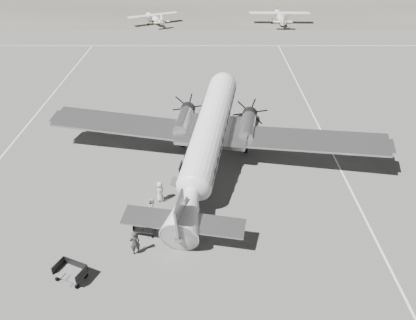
{
  "coord_description": "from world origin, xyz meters",
  "views": [
    {
      "loc": [
        0.62,
        -25.0,
        19.2
      ],
      "look_at": [
        0.63,
        1.96,
        2.2
      ],
      "focal_mm": 35.0,
      "sensor_mm": 36.0,
      "label": 1
    }
  ],
  "objects_px": {
    "baggage_cart_near": "(145,228)",
    "passenger": "(160,192)",
    "ground_crew": "(135,243)",
    "light_plane_right": "(279,18)",
    "baggage_cart_far": "(71,273)",
    "dc3_airliner": "(208,140)",
    "ramp_agent": "(153,207)",
    "light_plane_left": "(154,19)"
  },
  "relations": [
    {
      "from": "light_plane_right",
      "to": "passenger",
      "type": "xyz_separation_m",
      "value": [
        -17.14,
        -54.26,
        -0.34
      ]
    },
    {
      "from": "light_plane_left",
      "to": "ground_crew",
      "type": "xyz_separation_m",
      "value": [
        5.41,
        -59.4,
        -0.1
      ]
    },
    {
      "from": "light_plane_left",
      "to": "baggage_cart_far",
      "type": "xyz_separation_m",
      "value": [
        1.84,
        -61.56,
        -0.48
      ]
    },
    {
      "from": "baggage_cart_near",
      "to": "ramp_agent",
      "type": "height_order",
      "value": "ramp_agent"
    },
    {
      "from": "baggage_cart_near",
      "to": "ground_crew",
      "type": "xyz_separation_m",
      "value": [
        -0.36,
        -1.9,
        0.48
      ]
    },
    {
      "from": "baggage_cart_near",
      "to": "light_plane_right",
      "type": "bearing_deg",
      "value": 81.62
    },
    {
      "from": "ramp_agent",
      "to": "passenger",
      "type": "distance_m",
      "value": 1.82
    },
    {
      "from": "ground_crew",
      "to": "dc3_airliner",
      "type": "bearing_deg",
      "value": -141.35
    },
    {
      "from": "dc3_airliner",
      "to": "light_plane_left",
      "type": "height_order",
      "value": "dc3_airliner"
    },
    {
      "from": "light_plane_right",
      "to": "ground_crew",
      "type": "distance_m",
      "value": 62.52
    },
    {
      "from": "passenger",
      "to": "light_plane_right",
      "type": "bearing_deg",
      "value": -11.27
    },
    {
      "from": "light_plane_right",
      "to": "light_plane_left",
      "type": "bearing_deg",
      "value": -177.91
    },
    {
      "from": "dc3_airliner",
      "to": "baggage_cart_near",
      "type": "xyz_separation_m",
      "value": [
        -4.33,
        -7.97,
        -2.42
      ]
    },
    {
      "from": "ground_crew",
      "to": "baggage_cart_far",
      "type": "bearing_deg",
      "value": 5.25
    },
    {
      "from": "dc3_airliner",
      "to": "ground_crew",
      "type": "height_order",
      "value": "dc3_airliner"
    },
    {
      "from": "light_plane_left",
      "to": "baggage_cart_far",
      "type": "height_order",
      "value": "light_plane_left"
    },
    {
      "from": "baggage_cart_near",
      "to": "passenger",
      "type": "bearing_deg",
      "value": 88.05
    },
    {
      "from": "baggage_cart_far",
      "to": "ramp_agent",
      "type": "height_order",
      "value": "ramp_agent"
    },
    {
      "from": "ground_crew",
      "to": "passenger",
      "type": "bearing_deg",
      "value": -126.65
    },
    {
      "from": "baggage_cart_near",
      "to": "light_plane_left",
      "type": "bearing_deg",
      "value": 104.46
    },
    {
      "from": "baggage_cart_far",
      "to": "ramp_agent",
      "type": "relative_size",
      "value": 1.19
    },
    {
      "from": "light_plane_left",
      "to": "ramp_agent",
      "type": "relative_size",
      "value": 6.15
    },
    {
      "from": "dc3_airliner",
      "to": "ramp_agent",
      "type": "bearing_deg",
      "value": -112.37
    },
    {
      "from": "baggage_cart_near",
      "to": "ground_crew",
      "type": "distance_m",
      "value": 1.99
    },
    {
      "from": "baggage_cart_near",
      "to": "ramp_agent",
      "type": "distance_m",
      "value": 1.93
    },
    {
      "from": "light_plane_right",
      "to": "baggage_cart_near",
      "type": "height_order",
      "value": "light_plane_right"
    },
    {
      "from": "light_plane_right",
      "to": "ramp_agent",
      "type": "height_order",
      "value": "light_plane_right"
    },
    {
      "from": "passenger",
      "to": "baggage_cart_far",
      "type": "bearing_deg",
      "value": 155.39
    },
    {
      "from": "light_plane_right",
      "to": "baggage_cart_far",
      "type": "relative_size",
      "value": 6.03
    },
    {
      "from": "light_plane_left",
      "to": "ramp_agent",
      "type": "xyz_separation_m",
      "value": [
        6.12,
        -55.63,
        -0.22
      ]
    },
    {
      "from": "baggage_cart_far",
      "to": "passenger",
      "type": "bearing_deg",
      "value": 82.56
    },
    {
      "from": "baggage_cart_near",
      "to": "ramp_agent",
      "type": "bearing_deg",
      "value": 88.05
    },
    {
      "from": "baggage_cart_near",
      "to": "passenger",
      "type": "distance_m",
      "value": 3.74
    },
    {
      "from": "ramp_agent",
      "to": "light_plane_left",
      "type": "bearing_deg",
      "value": 17.64
    },
    {
      "from": "dc3_airliner",
      "to": "baggage_cart_near",
      "type": "bearing_deg",
      "value": -107.8
    },
    {
      "from": "dc3_airliner",
      "to": "ramp_agent",
      "type": "xyz_separation_m",
      "value": [
        -3.97,
        -6.11,
        -2.05
      ]
    },
    {
      "from": "baggage_cart_far",
      "to": "baggage_cart_near",
      "type": "bearing_deg",
      "value": 69.43
    },
    {
      "from": "baggage_cart_near",
      "to": "passenger",
      "type": "relative_size",
      "value": 0.91
    },
    {
      "from": "dc3_airliner",
      "to": "light_plane_left",
      "type": "relative_size",
      "value": 3.05
    },
    {
      "from": "passenger",
      "to": "ground_crew",
      "type": "bearing_deg",
      "value": 175.58
    },
    {
      "from": "light_plane_left",
      "to": "baggage_cart_near",
      "type": "height_order",
      "value": "light_plane_left"
    },
    {
      "from": "light_plane_right",
      "to": "baggage_cart_far",
      "type": "bearing_deg",
      "value": -108.26
    }
  ]
}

